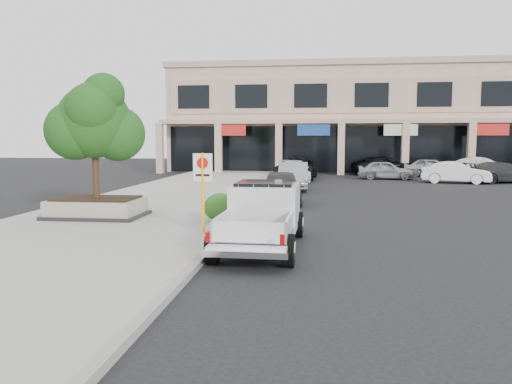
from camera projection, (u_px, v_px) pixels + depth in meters
ground at (277, 242)px, 13.83m from camera, size 120.00×120.00×0.00m
sidewalk at (155, 207)px, 20.40m from camera, size 8.00×52.00×0.15m
curb at (250, 209)px, 19.93m from camera, size 0.20×52.00×0.15m
strip_mall at (393, 119)px, 45.87m from camera, size 40.55×12.43×9.50m
planter at (97, 208)px, 17.31m from camera, size 3.20×2.20×0.68m
planter_tree at (100, 122)px, 17.14m from camera, size 2.90×2.55×4.00m
no_parking_sign at (203, 182)px, 14.07m from camera, size 0.55×0.09×2.30m
hedge at (220, 207)px, 16.30m from camera, size 1.10×0.99×0.93m
pickup_truck at (261, 217)px, 12.89m from camera, size 2.11×5.39×1.68m
curb_car_a at (281, 187)px, 22.24m from camera, size 2.11×4.43×1.46m
curb_car_b at (293, 176)px, 28.26m from camera, size 1.77×4.72×1.54m
curb_car_c at (293, 171)px, 33.61m from camera, size 2.58×5.12×1.43m
curb_car_d at (297, 168)px, 35.61m from camera, size 2.99×5.86×1.59m
lot_car_a at (386, 170)px, 35.61m from camera, size 4.11×2.05×1.35m
lot_car_b at (456, 172)px, 32.40m from camera, size 4.49×2.43×1.40m
lot_car_c at (501, 172)px, 32.75m from camera, size 5.09×3.40×1.37m
lot_car_d at (386, 166)px, 39.79m from camera, size 5.83×4.03×1.48m
lot_car_e at (432, 167)px, 37.92m from camera, size 4.52×2.85×1.43m
lot_car_f at (483, 169)px, 34.53m from camera, size 5.15×3.25×1.60m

